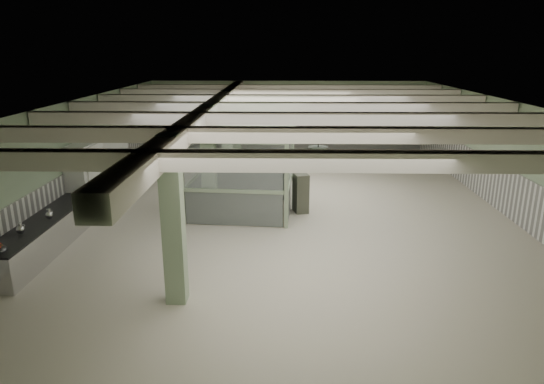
{
  "coord_description": "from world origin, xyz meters",
  "views": [
    {
      "loc": [
        -0.27,
        -15.27,
        5.2
      ],
      "look_at": [
        -0.56,
        -2.17,
        1.3
      ],
      "focal_mm": 32.0,
      "sensor_mm": 36.0,
      "label": 1
    }
  ],
  "objects_px": {
    "prep_counter": "(47,233)",
    "filing_cabinet": "(301,193)",
    "walkin_cooler": "(91,174)",
    "guard_booth": "(240,157)"
  },
  "relations": [
    {
      "from": "walkin_cooler",
      "to": "filing_cabinet",
      "type": "bearing_deg",
      "value": -2.15
    },
    {
      "from": "prep_counter",
      "to": "walkin_cooler",
      "type": "xyz_separation_m",
      "value": [
        -0.08,
        3.53,
        0.74
      ]
    },
    {
      "from": "prep_counter",
      "to": "guard_booth",
      "type": "bearing_deg",
      "value": 32.96
    },
    {
      "from": "prep_counter",
      "to": "filing_cabinet",
      "type": "height_order",
      "value": "filing_cabinet"
    },
    {
      "from": "prep_counter",
      "to": "guard_booth",
      "type": "xyz_separation_m",
      "value": [
        4.92,
        3.19,
        1.39
      ]
    },
    {
      "from": "walkin_cooler",
      "to": "filing_cabinet",
      "type": "xyz_separation_m",
      "value": [
        6.96,
        -0.26,
        -0.55
      ]
    },
    {
      "from": "prep_counter",
      "to": "walkin_cooler",
      "type": "relative_size",
      "value": 2.01
    },
    {
      "from": "filing_cabinet",
      "to": "walkin_cooler",
      "type": "bearing_deg",
      "value": 163.42
    },
    {
      "from": "prep_counter",
      "to": "filing_cabinet",
      "type": "distance_m",
      "value": 7.62
    },
    {
      "from": "guard_booth",
      "to": "walkin_cooler",
      "type": "bearing_deg",
      "value": -179.19
    }
  ]
}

